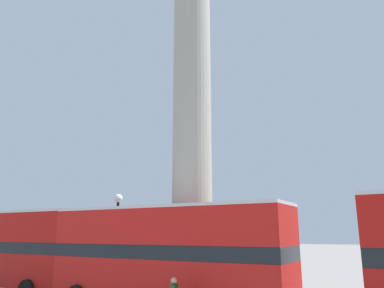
{
  "coord_description": "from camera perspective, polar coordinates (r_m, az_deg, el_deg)",
  "views": [
    {
      "loc": [
        9.51,
        -16.98,
        3.12
      ],
      "look_at": [
        0.0,
        0.0,
        7.77
      ],
      "focal_mm": 35.0,
      "sensor_mm": 36.0,
      "label": 1
    }
  ],
  "objects": [
    {
      "name": "monument_column",
      "position": [
        20.51,
        0.0,
        4.97
      ],
      "size": [
        5.34,
        5.34,
        25.47
      ],
      "color": "#A39E8E",
      "rests_on": "ground_plane"
    },
    {
      "name": "bus_a",
      "position": [
        24.05,
        -26.7,
        -13.86
      ],
      "size": [
        11.08,
        2.85,
        4.27
      ],
      "rotation": [
        0.0,
        0.0,
        -0.0
      ],
      "color": "#B7140F",
      "rests_on": "ground_plane"
    },
    {
      "name": "street_lamp",
      "position": [
        20.3,
        -11.41,
        -13.3
      ],
      "size": [
        0.46,
        0.46,
        5.14
      ],
      "color": "black",
      "rests_on": "ground_plane"
    },
    {
      "name": "bus_b",
      "position": [
        16.12,
        -3.94,
        -16.18
      ],
      "size": [
        10.4,
        2.9,
        4.22
      ],
      "rotation": [
        0.0,
        0.0,
        -0.01
      ],
      "color": "red",
      "rests_on": "ground_plane"
    }
  ]
}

